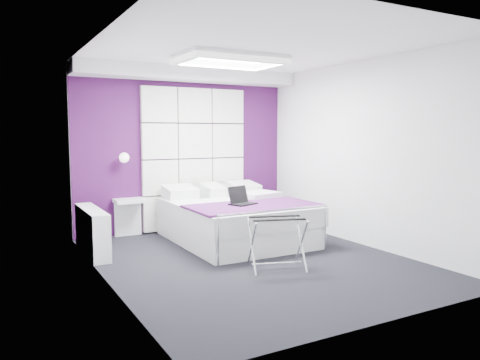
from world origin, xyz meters
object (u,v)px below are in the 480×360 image
Objects in this scene: radiator at (92,231)px; laptop at (241,200)px; bed at (235,219)px; wall_lamp at (123,158)px; luggage_rack at (277,243)px; nightstand at (130,201)px.

radiator is 3.41× the size of laptop.
bed is 0.56m from laptop.
radiator is at bearing -130.10° from wall_lamp.
radiator is 2.03m from laptop.
laptop is at bearing -19.05° from radiator.
radiator is 0.56× the size of bed.
wall_lamp is 1.92m from bed.
luggage_rack is (-0.25, -1.51, -0.02)m from bed.
luggage_rack is at bearing -67.03° from nightstand.
nightstand is (0.71, 0.72, 0.27)m from radiator.
radiator is 1.95× the size of luggage_rack.
bed is at bearing -36.05° from wall_lamp.
nightstand is at bearing 131.27° from luggage_rack.
wall_lamp is at bearing 143.95° from bed.
wall_lamp is 0.32× the size of nightstand.
bed is 1.63m from nightstand.
wall_lamp is 2.89m from luggage_rack.
radiator is (-0.64, -0.76, -0.92)m from wall_lamp.
bed is at bearing -36.38° from nightstand.
laptop is (-0.12, -0.42, 0.35)m from bed.
wall_lamp reaches higher than nightstand.
laptop is at bearing -49.39° from nightstand.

